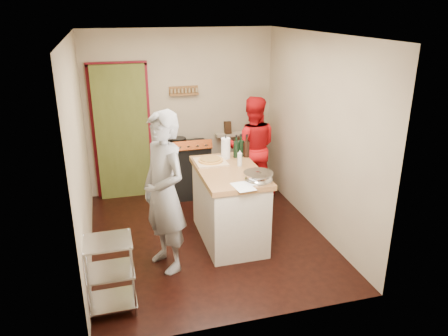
{
  "coord_description": "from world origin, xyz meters",
  "views": [
    {
      "loc": [
        -1.17,
        -5.04,
        2.91
      ],
      "look_at": [
        0.23,
        0.0,
        0.95
      ],
      "focal_mm": 35.0,
      "sensor_mm": 36.0,
      "label": 1
    }
  ],
  "objects_px": {
    "island": "(229,203)",
    "person_stripe": "(164,193)",
    "stove": "(190,169)",
    "person_red": "(252,148)",
    "wire_shelving": "(110,272)"
  },
  "relations": [
    {
      "from": "stove",
      "to": "person_red",
      "type": "height_order",
      "value": "person_red"
    },
    {
      "from": "stove",
      "to": "island",
      "type": "xyz_separation_m",
      "value": [
        0.22,
        -1.56,
        0.06
      ]
    },
    {
      "from": "wire_shelving",
      "to": "person_red",
      "type": "bearing_deg",
      "value": 45.53
    },
    {
      "from": "person_red",
      "to": "person_stripe",
      "type": "bearing_deg",
      "value": 62.08
    },
    {
      "from": "wire_shelving",
      "to": "person_red",
      "type": "relative_size",
      "value": 0.49
    },
    {
      "from": "wire_shelving",
      "to": "island",
      "type": "bearing_deg",
      "value": 34.6
    },
    {
      "from": "island",
      "to": "person_red",
      "type": "bearing_deg",
      "value": 59.65
    },
    {
      "from": "island",
      "to": "person_stripe",
      "type": "height_order",
      "value": "person_stripe"
    },
    {
      "from": "wire_shelving",
      "to": "person_stripe",
      "type": "height_order",
      "value": "person_stripe"
    },
    {
      "from": "island",
      "to": "person_stripe",
      "type": "relative_size",
      "value": 0.74
    },
    {
      "from": "island",
      "to": "person_stripe",
      "type": "xyz_separation_m",
      "value": [
        -0.89,
        -0.42,
        0.43
      ]
    },
    {
      "from": "wire_shelving",
      "to": "island",
      "type": "relative_size",
      "value": 0.58
    },
    {
      "from": "stove",
      "to": "wire_shelving",
      "type": "bearing_deg",
      "value": -116.85
    },
    {
      "from": "stove",
      "to": "person_red",
      "type": "bearing_deg",
      "value": -17.56
    },
    {
      "from": "stove",
      "to": "wire_shelving",
      "type": "relative_size",
      "value": 1.26
    }
  ]
}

